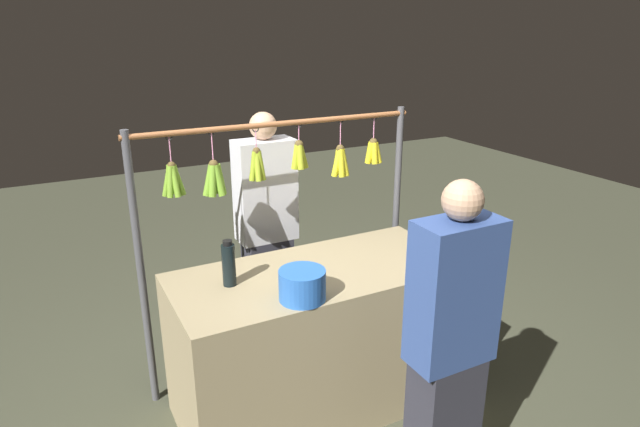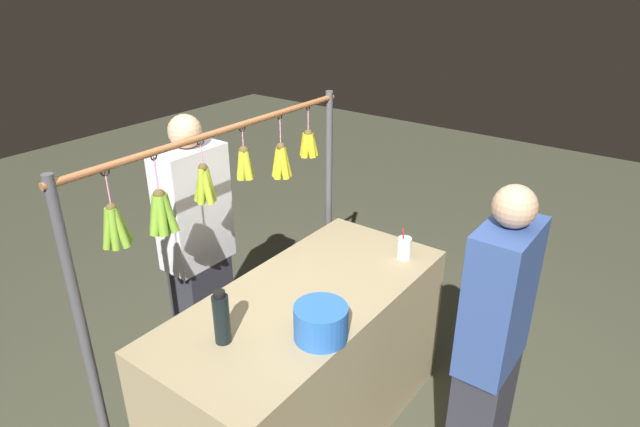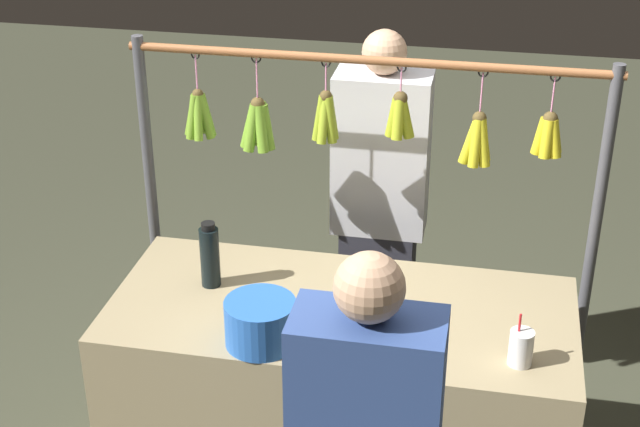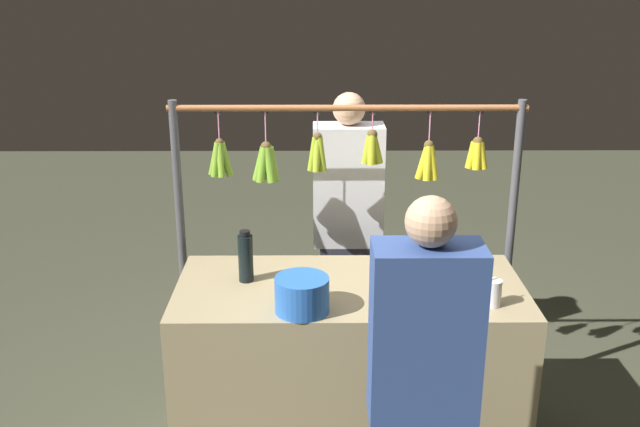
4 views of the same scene
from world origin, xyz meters
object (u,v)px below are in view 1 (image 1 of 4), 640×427
Objects in this scene: drink_cup at (430,253)px; customer_person at (449,353)px; blue_bucket at (302,285)px; vendor_person at (267,234)px; water_bottle at (229,264)px.

drink_cup is 0.77m from customer_person.
drink_cup is at bearing -176.60° from blue_bucket.
blue_bucket is 1.08m from vendor_person.
vendor_person reaches higher than drink_cup.
blue_bucket is 1.31× the size of drink_cup.
vendor_person reaches higher than water_bottle.
water_bottle is at bearing -52.55° from customer_person.
water_bottle reaches higher than drink_cup.
drink_cup is 0.11× the size of customer_person.
blue_bucket is at bearing 130.14° from water_bottle.
water_bottle is 1.17m from customer_person.
vendor_person is at bearing -102.88° from blue_bucket.
blue_bucket is 0.75m from customer_person.
vendor_person is (-0.24, -1.05, -0.14)m from blue_bucket.
blue_bucket is 0.14× the size of vendor_person.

